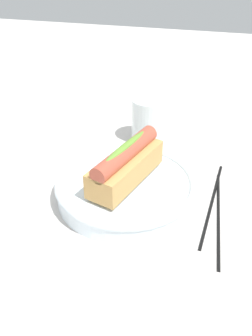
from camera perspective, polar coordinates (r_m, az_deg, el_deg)
The scene contains 7 objects.
ground_plane at distance 0.58m, azimuth -2.00°, elevation -5.46°, with size 2.40×2.40×0.00m, color beige.
serving_bowl at distance 0.58m, azimuth 0.00°, elevation -3.00°, with size 0.23×0.23×0.04m.
hotdog_front at distance 0.56m, azimuth 0.00°, elevation 0.67°, with size 0.16×0.09×0.06m.
water_glass at distance 0.73m, azimuth 3.56°, elevation 7.19°, with size 0.07×0.07×0.09m.
napkin_box at distance 0.46m, azimuth -18.54°, elevation -7.96°, with size 0.11×0.04×0.15m, color white.
chopstick_near at distance 0.60m, azimuth 13.31°, elevation -5.15°, with size 0.01×0.01×0.22m, color black.
chopstick_far at distance 0.57m, azimuth 14.30°, elevation -7.13°, with size 0.01×0.01×0.22m, color black.
Camera 1 is at (-0.43, -0.14, 0.37)m, focal length 38.91 mm.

